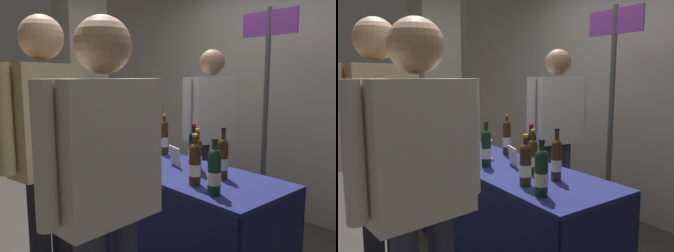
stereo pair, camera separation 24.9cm
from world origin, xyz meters
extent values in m
cube|color=#9E998E|center=(0.00, 1.63, 1.47)|extent=(6.83, 0.12, 2.94)
cube|color=gray|center=(-2.02, 0.33, 1.68)|extent=(0.48, 0.48, 3.37)
cube|color=#191E51|center=(0.00, 0.00, 0.78)|extent=(1.82, 0.65, 0.02)
cube|color=#141942|center=(0.00, -0.32, 0.38)|extent=(1.82, 0.01, 0.77)
cube|color=#141942|center=(0.00, 0.32, 0.38)|extent=(1.82, 0.01, 0.77)
cube|color=#141942|center=(-0.90, 0.00, 0.38)|extent=(0.01, 0.65, 0.77)
cylinder|color=#38230F|center=(0.45, -0.17, 0.90)|extent=(0.07, 0.07, 0.23)
sphere|color=#38230F|center=(0.45, -0.17, 1.02)|extent=(0.07, 0.07, 0.07)
cylinder|color=#38230F|center=(0.45, -0.17, 1.05)|extent=(0.03, 0.03, 0.07)
cylinder|color=#B7932D|center=(0.45, -0.17, 1.10)|extent=(0.03, 0.03, 0.02)
cylinder|color=beige|center=(0.45, -0.17, 0.89)|extent=(0.07, 0.07, 0.07)
cylinder|color=#38230F|center=(-0.77, 0.03, 0.91)|extent=(0.07, 0.07, 0.25)
sphere|color=#38230F|center=(-0.77, 0.03, 1.04)|extent=(0.06, 0.06, 0.06)
cylinder|color=#38230F|center=(-0.77, 0.03, 1.07)|extent=(0.02, 0.02, 0.07)
cylinder|color=maroon|center=(-0.77, 0.03, 1.11)|extent=(0.03, 0.03, 0.02)
cylinder|color=beige|center=(-0.77, 0.03, 0.90)|extent=(0.07, 0.07, 0.08)
cylinder|color=black|center=(0.64, -0.21, 0.91)|extent=(0.08, 0.08, 0.23)
sphere|color=black|center=(0.64, -0.21, 1.02)|extent=(0.07, 0.07, 0.07)
cylinder|color=black|center=(0.64, -0.21, 1.06)|extent=(0.03, 0.03, 0.07)
cylinder|color=black|center=(0.64, -0.21, 1.10)|extent=(0.04, 0.04, 0.02)
cylinder|color=beige|center=(0.64, -0.21, 0.89)|extent=(0.08, 0.08, 0.07)
cylinder|color=#38230F|center=(-0.31, 0.22, 0.92)|extent=(0.07, 0.07, 0.26)
sphere|color=#38230F|center=(-0.31, 0.22, 1.05)|extent=(0.07, 0.07, 0.07)
cylinder|color=#38230F|center=(-0.31, 0.22, 1.08)|extent=(0.03, 0.03, 0.07)
cylinder|color=#B7932D|center=(-0.31, 0.22, 1.13)|extent=(0.03, 0.03, 0.02)
cylinder|color=beige|center=(-0.31, 0.22, 0.90)|extent=(0.07, 0.07, 0.08)
cylinder|color=black|center=(-0.07, -0.13, 0.91)|extent=(0.07, 0.07, 0.24)
sphere|color=black|center=(-0.07, -0.13, 1.03)|extent=(0.07, 0.07, 0.07)
cylinder|color=black|center=(-0.07, -0.13, 1.07)|extent=(0.03, 0.03, 0.08)
cylinder|color=black|center=(-0.07, -0.13, 1.12)|extent=(0.03, 0.03, 0.02)
cylinder|color=beige|center=(-0.07, -0.13, 0.89)|extent=(0.07, 0.07, 0.08)
cylinder|color=#38230F|center=(0.27, 0.03, 0.90)|extent=(0.06, 0.06, 0.21)
sphere|color=#38230F|center=(0.27, 0.03, 1.00)|extent=(0.06, 0.06, 0.06)
cylinder|color=#38230F|center=(0.27, 0.03, 1.04)|extent=(0.03, 0.03, 0.08)
cylinder|color=#B7932D|center=(0.27, 0.03, 1.09)|extent=(0.03, 0.03, 0.02)
cylinder|color=beige|center=(0.27, 0.03, 0.88)|extent=(0.07, 0.07, 0.07)
cylinder|color=black|center=(0.16, 0.11, 0.91)|extent=(0.07, 0.07, 0.23)
sphere|color=black|center=(0.16, 0.11, 1.03)|extent=(0.07, 0.07, 0.07)
cylinder|color=black|center=(0.16, 0.11, 1.06)|extent=(0.03, 0.03, 0.07)
cylinder|color=maroon|center=(0.16, 0.11, 1.11)|extent=(0.03, 0.03, 0.02)
cylinder|color=beige|center=(0.16, 0.11, 0.89)|extent=(0.07, 0.07, 0.08)
cylinder|color=black|center=(-0.17, -0.19, 0.91)|extent=(0.08, 0.08, 0.23)
sphere|color=black|center=(-0.17, -0.19, 1.02)|extent=(0.07, 0.07, 0.07)
cylinder|color=black|center=(-0.17, -0.19, 1.06)|extent=(0.03, 0.03, 0.09)
cylinder|color=maroon|center=(-0.17, -0.19, 1.12)|extent=(0.04, 0.04, 0.02)
cylinder|color=beige|center=(-0.17, -0.19, 0.89)|extent=(0.08, 0.08, 0.07)
cylinder|color=#38230F|center=(0.48, 0.06, 0.91)|extent=(0.07, 0.07, 0.23)
sphere|color=#38230F|center=(0.48, 0.06, 1.03)|extent=(0.06, 0.06, 0.06)
cylinder|color=#38230F|center=(0.48, 0.06, 1.07)|extent=(0.03, 0.03, 0.08)
cylinder|color=black|center=(0.48, 0.06, 1.12)|extent=(0.03, 0.03, 0.02)
cylinder|color=beige|center=(0.48, 0.06, 0.89)|extent=(0.07, 0.07, 0.08)
cylinder|color=#192333|center=(-0.66, -0.22, 0.92)|extent=(0.08, 0.08, 0.26)
sphere|color=#192333|center=(-0.66, -0.22, 1.05)|extent=(0.08, 0.08, 0.08)
cylinder|color=#192333|center=(-0.66, -0.22, 1.09)|extent=(0.03, 0.03, 0.08)
cylinder|color=#B7932D|center=(-0.66, -0.22, 1.14)|extent=(0.04, 0.04, 0.02)
cylinder|color=beige|center=(-0.66, -0.22, 0.90)|extent=(0.08, 0.08, 0.08)
cylinder|color=silver|center=(-0.28, 0.02, 0.79)|extent=(0.07, 0.07, 0.00)
cylinder|color=silver|center=(-0.28, 0.02, 0.83)|extent=(0.01, 0.01, 0.08)
cone|color=silver|center=(-0.28, 0.02, 0.91)|extent=(0.07, 0.07, 0.07)
cylinder|color=#590C19|center=(-0.28, 0.02, 0.89)|extent=(0.04, 0.04, 0.02)
cylinder|color=silver|center=(-0.79, -0.20, 0.79)|extent=(0.07, 0.07, 0.00)
cylinder|color=silver|center=(-0.79, -0.20, 0.83)|extent=(0.01, 0.01, 0.07)
cone|color=silver|center=(-0.79, -0.20, 0.90)|extent=(0.06, 0.06, 0.07)
cylinder|color=#590C19|center=(-0.79, -0.20, 0.88)|extent=(0.03, 0.03, 0.02)
cylinder|color=tan|center=(-0.55, -0.09, 0.87)|extent=(0.09, 0.09, 0.16)
cylinder|color=#38722D|center=(-0.54, -0.08, 1.01)|extent=(0.05, 0.05, 0.28)
ellipsoid|color=#E05B1E|center=(-0.52, -0.06, 1.16)|extent=(0.03, 0.03, 0.05)
cylinder|color=#38722D|center=(-0.54, -0.08, 0.97)|extent=(0.02, 0.02, 0.19)
ellipsoid|color=gold|center=(-0.55, -0.07, 1.06)|extent=(0.03, 0.03, 0.05)
cylinder|color=#38722D|center=(-0.54, -0.07, 0.98)|extent=(0.01, 0.05, 0.21)
ellipsoid|color=red|center=(-0.54, -0.09, 1.09)|extent=(0.03, 0.03, 0.05)
cylinder|color=#38722D|center=(-0.56, -0.08, 0.97)|extent=(0.03, 0.01, 0.19)
ellipsoid|color=pink|center=(-0.58, -0.07, 1.06)|extent=(0.03, 0.03, 0.05)
cylinder|color=#38722D|center=(-0.57, -0.08, 0.99)|extent=(0.04, 0.02, 0.23)
ellipsoid|color=#E05B1E|center=(-0.59, -0.07, 1.11)|extent=(0.03, 0.03, 0.05)
cube|color=silver|center=(0.04, 0.04, 0.87)|extent=(0.17, 0.07, 0.15)
cylinder|color=#2D3347|center=(-0.23, 0.83, 0.42)|extent=(0.12, 0.12, 0.85)
cylinder|color=#2D3347|center=(-0.26, 0.66, 0.42)|extent=(0.12, 0.12, 0.85)
cube|color=beige|center=(-0.24, 0.74, 1.15)|extent=(0.29, 0.48, 0.60)
sphere|color=#8C664C|center=(-0.24, 0.74, 1.58)|extent=(0.23, 0.23, 0.23)
cylinder|color=beige|center=(-0.19, 1.00, 1.17)|extent=(0.08, 0.08, 0.55)
cylinder|color=beige|center=(-0.30, 0.48, 1.17)|extent=(0.08, 0.08, 0.55)
cylinder|color=black|center=(-0.02, -0.96, 0.45)|extent=(0.12, 0.12, 0.89)
cylinder|color=black|center=(-0.06, -0.81, 0.45)|extent=(0.12, 0.12, 0.89)
cube|color=tan|center=(-0.04, -0.89, 1.21)|extent=(0.29, 0.42, 0.63)
sphere|color=tan|center=(-0.04, -0.89, 1.67)|extent=(0.25, 0.25, 0.25)
cylinder|color=tan|center=(-0.09, -0.66, 1.23)|extent=(0.08, 0.08, 0.58)
cube|color=beige|center=(0.65, -0.90, 1.14)|extent=(0.26, 0.47, 0.60)
sphere|color=tan|center=(0.65, -0.90, 1.58)|extent=(0.23, 0.23, 0.23)
cylinder|color=beige|center=(0.68, -1.17, 1.17)|extent=(0.08, 0.08, 0.55)
cylinder|color=beige|center=(0.62, -0.64, 1.17)|extent=(0.08, 0.08, 0.55)
cylinder|color=#47474C|center=(0.22, 0.91, 1.01)|extent=(0.04, 0.04, 2.02)
cube|color=#7A3393|center=(0.22, 0.91, 1.89)|extent=(0.51, 0.02, 0.20)
camera|label=1|loc=(1.86, -1.61, 1.45)|focal=36.36mm
camera|label=2|loc=(2.02, -1.42, 1.45)|focal=36.36mm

